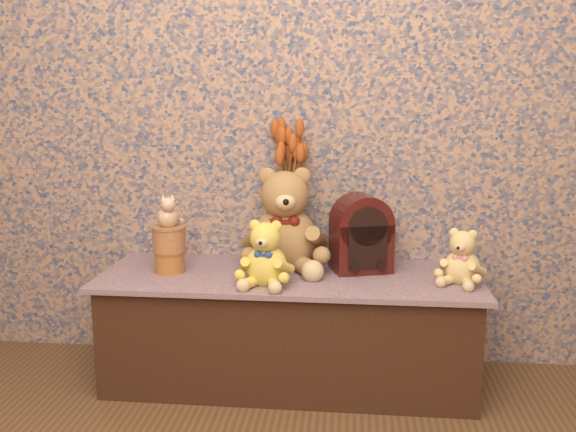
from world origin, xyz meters
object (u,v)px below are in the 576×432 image
Objects in this scene: teddy_medium at (266,250)px; ceramic_vase at (289,240)px; teddy_small at (463,254)px; biscuit_tin_lower at (170,261)px; teddy_large at (285,214)px; cat_figurine at (168,210)px; cathedral_radio at (361,233)px.

teddy_medium reaches higher than ceramic_vase.
teddy_small is 1.89× the size of biscuit_tin_lower.
cat_figurine is (-0.44, -0.11, 0.03)m from teddy_large.
teddy_large reaches higher than teddy_medium.
teddy_large is at bearing 85.34° from teddy_medium.
cat_figurine reaches higher than teddy_small.
teddy_large reaches higher than cathedral_radio.
teddy_large is 0.24m from teddy_medium.
teddy_medium is 1.93× the size of cat_figurine.
teddy_large is 2.44× the size of ceramic_vase.
biscuit_tin_lower is (-1.12, 0.03, -0.07)m from teddy_small.
cat_figurine is at bearing 170.19° from cathedral_radio.
teddy_medium reaches higher than biscuit_tin_lower.
cat_figurine reaches higher than teddy_medium.
teddy_medium is 0.41m from cathedral_radio.
cathedral_radio is 1.71× the size of ceramic_vase.
teddy_medium is at bearing -98.66° from ceramic_vase.
teddy_large is at bearing -93.11° from ceramic_vase.
cathedral_radio is at bearing -12.49° from cat_figurine.
ceramic_vase is at bearing -174.45° from teddy_small.
ceramic_vase is at bearing 78.54° from teddy_large.
cathedral_radio is (0.30, -0.01, -0.07)m from teddy_large.
cat_figurine is (-0.75, -0.10, 0.10)m from cathedral_radio.
teddy_medium is at bearing -109.46° from teddy_large.
teddy_large is 0.46m from cat_figurine.
biscuit_tin_lower is (-0.44, -0.11, -0.18)m from teddy_large.
teddy_small is at bearing 13.44° from teddy_medium.
cat_figurine is at bearing 0.00° from biscuit_tin_lower.
ceramic_vase is 0.52m from cat_figurine.
ceramic_vase is at bearing 4.81° from cat_figurine.
teddy_medium is at bearing -165.79° from cathedral_radio.
teddy_small is 1.23× the size of ceramic_vase.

